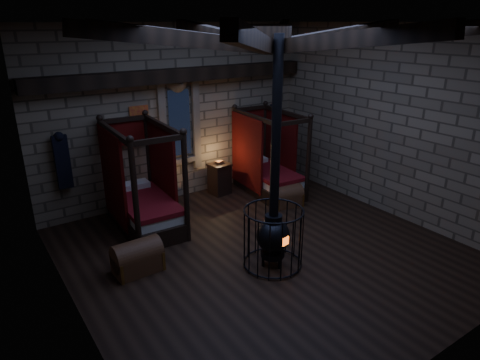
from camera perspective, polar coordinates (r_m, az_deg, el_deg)
room at (r=7.43m, az=3.49°, el=16.73°), size 7.02×7.02×4.29m
bed_left at (r=9.44m, az=-12.70°, el=-2.93°), size 1.23×2.20×2.24m
bed_right at (r=11.13m, az=3.68°, el=0.99°), size 1.21×2.08×2.10m
trunk_left at (r=7.94m, az=-13.52°, el=-10.02°), size 0.85×0.55×0.61m
trunk_right at (r=10.39m, az=6.23°, el=-2.22°), size 0.80×0.59×0.54m
nightstand_left at (r=10.34m, az=-10.59°, el=-1.98°), size 0.45×0.44×0.80m
nightstand_right at (r=11.01m, az=-2.75°, el=0.21°), size 0.55×0.53×0.88m
stove at (r=7.75m, az=4.43°, el=-7.06°), size 1.08×1.08×4.05m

